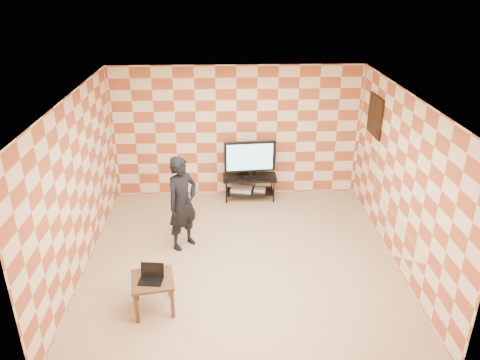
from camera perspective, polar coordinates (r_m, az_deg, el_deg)
name	(u,v)px	position (r m, az deg, el deg)	size (l,w,h in m)	color
floor	(241,258)	(7.83, 0.16, -9.53)	(5.00, 5.00, 0.00)	tan
wall_back	(237,132)	(9.48, -0.42, 5.85)	(5.00, 0.02, 2.70)	beige
wall_front	(251,285)	(5.01, 1.34, -12.66)	(5.00, 0.02, 2.70)	beige
wall_left	(77,187)	(7.50, -19.29, -0.79)	(0.02, 5.00, 2.70)	beige
wall_right	(402,182)	(7.67, 19.19, -0.21)	(0.02, 5.00, 2.70)	beige
ceiling	(242,98)	(6.70, 0.19, 10.00)	(5.00, 5.00, 0.02)	white
wall_art	(375,116)	(8.83, 16.15, 7.54)	(0.04, 0.72, 0.72)	black
tv_stand	(250,182)	(9.58, 1.19, -0.30)	(1.09, 0.49, 0.50)	black
tv	(250,158)	(9.36, 1.22, 2.76)	(1.04, 0.22, 0.75)	black
dvd_player	(241,189)	(9.66, 0.18, -1.11)	(0.42, 0.30, 0.07)	silver
game_console	(260,190)	(9.65, 2.41, -1.20)	(0.23, 0.17, 0.05)	silver
side_table	(153,284)	(6.69, -10.60, -12.37)	(0.66, 0.66, 0.50)	#392719
laptop	(152,276)	(6.60, -10.74, -11.47)	(0.35, 0.29, 0.21)	black
person	(182,203)	(7.81, -7.04, -2.82)	(0.60, 0.39, 1.64)	black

